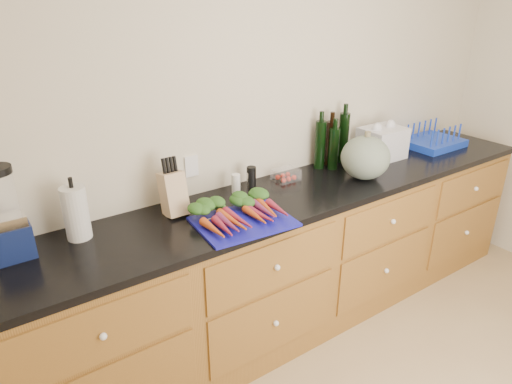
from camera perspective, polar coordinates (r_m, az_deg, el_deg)
wall_back at (r=2.87m, az=2.24°, el=9.19°), size 4.10×0.05×2.60m
cabinets at (r=2.97m, az=5.81°, el=-8.26°), size 3.60×0.64×0.90m
countertop at (r=2.76m, az=6.16°, el=0.07°), size 3.64×0.62×0.04m
cutting_board at (r=2.33m, az=-1.57°, el=-3.72°), size 0.51×0.40×0.01m
carrots at (r=2.35m, az=-2.25°, el=-2.55°), size 0.44×0.33×0.06m
squash at (r=2.92m, az=13.51°, el=4.21°), size 0.30×0.30×0.27m
blender_appliance at (r=2.24m, az=-28.77°, el=-2.95°), size 0.17×0.17×0.42m
paper_towel at (r=2.30m, az=-21.58°, el=-2.46°), size 0.12×0.12×0.26m
knife_block at (r=2.42m, az=-10.28°, el=-0.19°), size 0.11×0.11×0.23m
grinder_salt at (r=2.65m, az=-2.52°, el=1.04°), size 0.05×0.05×0.12m
grinder_pepper at (r=2.70m, az=-0.59°, el=1.77°), size 0.06×0.06×0.14m
canister_chrome at (r=2.71m, az=-0.67°, el=1.43°), size 0.05×0.05×0.11m
tomato_box at (r=2.85m, az=3.76°, el=2.15°), size 0.15×0.12×0.07m
bottles at (r=3.10m, az=9.50°, el=6.02°), size 0.28×0.14×0.34m
grocery_bag at (r=3.34m, az=15.48°, el=5.93°), size 0.30×0.24×0.22m
dish_rack at (r=3.74m, az=21.17°, el=6.00°), size 0.43×0.34×0.17m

